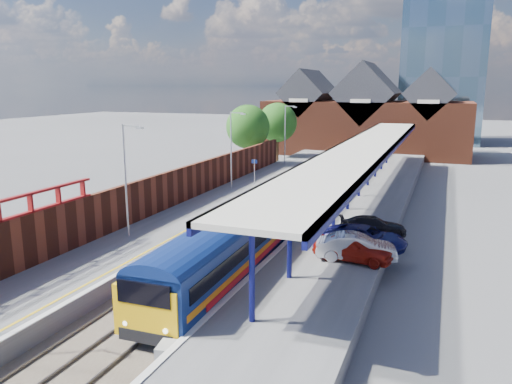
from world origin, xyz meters
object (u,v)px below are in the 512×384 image
Objects in this scene: train at (333,171)px; parked_car_blue at (365,237)px; parked_car_dark at (373,226)px; relay_cabinet at (168,357)px; parked_car_red at (353,247)px; parked_car_silver at (356,247)px; platform_sign at (254,168)px; lamp_post_c at (232,145)px; lamp_post_d at (286,131)px; lamp_post_b at (127,174)px.

train is 20.66m from parked_car_blue.
relay_cabinet is (-4.98, -16.53, -1.10)m from parked_car_dark.
train reaches higher than parked_car_red.
train reaches higher than parked_car_silver.
platform_sign is 0.58× the size of parked_car_red.
lamp_post_d is at bearing 90.00° from lamp_post_c.
lamp_post_d is 30.05m from parked_car_dark.
parked_car_silver reaches higher than parked_car_dark.
parked_car_red is 4.29× the size of relay_cabinet.
lamp_post_b is at bearing 105.82° from parked_car_blue.
lamp_post_b is 1.62× the size of parked_car_silver.
lamp_post_c is at bearing 90.00° from lamp_post_b.
parked_car_dark is (14.14, -10.30, -3.39)m from lamp_post_c.
lamp_post_d is 1.68× the size of parked_car_dark.
platform_sign is (1.36, 18.00, -2.30)m from lamp_post_b.
parked_car_blue reaches higher than relay_cabinet.
lamp_post_b reaches higher than parked_car_blue.
lamp_post_c is (0.00, 16.00, 0.00)m from lamp_post_b.
platform_sign is 0.60× the size of parked_car_dark.
lamp_post_c is 1.00× the size of lamp_post_d.
parked_car_silver is 2.07m from parked_car_blue.
lamp_post_c is at bearing -90.00° from lamp_post_d.
lamp_post_d is (-7.86, 9.46, 2.87)m from train.
lamp_post_c reaches higher than parked_car_dark.
lamp_post_d is at bearing 30.21° from parked_car_blue.
platform_sign is at bearing 55.74° from lamp_post_c.
lamp_post_b and lamp_post_d have the same top height.
lamp_post_c reaches higher than parked_car_red.
parked_car_silver is 0.90× the size of parked_car_blue.
parked_car_dark is at bearing -36.07° from lamp_post_c.
lamp_post_b reaches higher than parked_car_dark.
platform_sign is 21.42m from parked_car_red.
lamp_post_c reaches higher than parked_car_blue.
lamp_post_c is 7.00× the size of relay_cabinet.
parked_car_dark is at bearing 3.82° from parked_car_blue.
parked_car_dark is 17.30m from relay_cabinet.
lamp_post_c is at bearing 30.93° from parked_car_silver.
lamp_post_b is 14.36m from parked_car_silver.
parked_car_silver is (6.10, -21.75, -0.41)m from train.
lamp_post_d reaches higher than parked_car_silver.
lamp_post_b is 16.00m from lamp_post_c.
platform_sign is 19.82m from parked_car_blue.
parked_car_silver reaches higher than relay_cabinet.
train is 9.42× the size of lamp_post_b.
platform_sign is 17.77m from parked_car_dark.
train is at bearing 39.78° from lamp_post_c.
parked_car_silver is 4.92m from parked_car_dark.
lamp_post_d reaches higher than parked_car_blue.
lamp_post_c is 20.95m from parked_car_red.
lamp_post_c is 28.70m from relay_cabinet.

